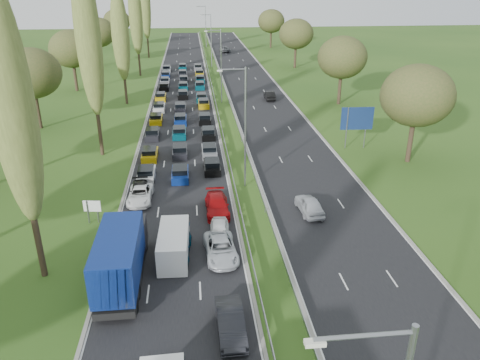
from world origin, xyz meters
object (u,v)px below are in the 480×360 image
direction_sign (357,120)px  info_sign (92,208)px  near_car_2 (140,195)px  blue_lorry (121,256)px  white_van_rear (174,243)px  near_car_3 (140,191)px

direction_sign → info_sign: bearing=-150.1°
near_car_2 → blue_lorry: size_ratio=0.49×
blue_lorry → white_van_rear: (3.43, 2.94, -0.97)m
near_car_2 → blue_lorry: (0.01, -12.88, 1.43)m
blue_lorry → info_sign: size_ratio=4.61×
near_car_2 → blue_lorry: 12.96m
info_sign → blue_lorry: bearing=-68.0°
white_van_rear → info_sign: bearing=141.3°
white_van_rear → info_sign: size_ratio=2.63×
near_car_3 → white_van_rear: size_ratio=0.82×
blue_lorry → direction_sign: 35.88m
white_van_rear → near_car_2: bearing=111.0°
white_van_rear → info_sign: white_van_rear is taller
near_car_2 → white_van_rear: size_ratio=0.86×
white_van_rear → info_sign: (-7.07, 6.05, 0.23)m
info_sign → direction_sign: 33.28m
near_car_2 → info_sign: (-3.63, -3.89, 0.69)m
near_car_3 → white_van_rear: white_van_rear is taller
blue_lorry → info_sign: (-3.64, 8.99, -0.74)m
blue_lorry → direction_sign: direction_sign is taller
near_car_2 → direction_sign: bearing=28.1°
near_car_3 → white_van_rear: 11.30m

